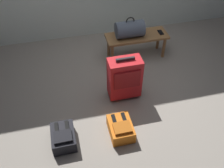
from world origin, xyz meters
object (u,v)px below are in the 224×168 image
object	(u,v)px
backpack_dark	(63,137)
backpack_orange	(121,128)
bench	(137,39)
suitcase_upright_red	(125,78)
duffel_bag_slate	(130,29)
cell_phone	(161,32)

from	to	relation	value
backpack_dark	backpack_orange	xyz separation A→B (m)	(0.70, -0.04, 0.00)
bench	suitcase_upright_red	world-z (taller)	suitcase_upright_red
bench	backpack_dark	world-z (taller)	bench
duffel_bag_slate	backpack_dark	size ratio (longest dim) A/B	1.16
bench	cell_phone	world-z (taller)	cell_phone
bench	backpack_dark	bearing A→B (deg)	-133.17
suitcase_upright_red	backpack_orange	world-z (taller)	suitcase_upright_red
cell_phone	suitcase_upright_red	distance (m)	1.20
suitcase_upright_red	backpack_dark	bearing A→B (deg)	-147.43
duffel_bag_slate	suitcase_upright_red	size ratio (longest dim) A/B	0.65
cell_phone	backpack_dark	world-z (taller)	cell_phone
backpack_dark	backpack_orange	world-z (taller)	same
duffel_bag_slate	backpack_orange	bearing A→B (deg)	-109.69
backpack_dark	backpack_orange	bearing A→B (deg)	-3.04
bench	backpack_orange	bearing A→B (deg)	-113.92
bench	cell_phone	size ratio (longest dim) A/B	6.94
bench	cell_phone	distance (m)	0.40
backpack_dark	duffel_bag_slate	bearing A→B (deg)	49.63
duffel_bag_slate	backpack_orange	size ratio (longest dim) A/B	1.16
duffel_bag_slate	backpack_dark	bearing A→B (deg)	-130.37
duffel_bag_slate	cell_phone	bearing A→B (deg)	-1.14
duffel_bag_slate	backpack_dark	distance (m)	1.96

